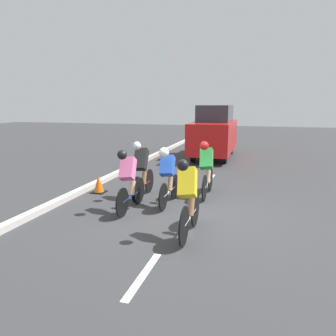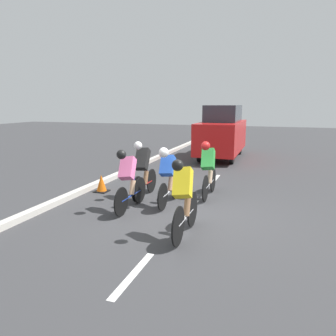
{
  "view_description": "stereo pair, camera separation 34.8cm",
  "coord_description": "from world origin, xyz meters",
  "px_view_note": "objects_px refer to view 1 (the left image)",
  "views": [
    {
      "loc": [
        -1.55,
        6.94,
        2.45
      ],
      "look_at": [
        0.54,
        -0.35,
        0.95
      ],
      "focal_mm": 35.0,
      "sensor_mm": 36.0,
      "label": 1
    },
    {
      "loc": [
        -1.88,
        6.84,
        2.45
      ],
      "look_at": [
        0.54,
        -0.35,
        0.95
      ],
      "focal_mm": 35.0,
      "sensor_mm": 36.0,
      "label": 2
    }
  ],
  "objects_px": {
    "cyclist_yellow": "(188,197)",
    "traffic_cone": "(99,184)",
    "cyclist_green": "(207,167)",
    "cyclist_blue": "(168,174)",
    "cyclist_black": "(142,168)",
    "cyclist_pink": "(129,179)",
    "support_car": "(214,132)"
  },
  "relations": [
    {
      "from": "cyclist_pink",
      "to": "support_car",
      "type": "relative_size",
      "value": 0.38
    },
    {
      "from": "cyclist_green",
      "to": "cyclist_pink",
      "type": "bearing_deg",
      "value": 47.44
    },
    {
      "from": "cyclist_black",
      "to": "cyclist_pink",
      "type": "height_order",
      "value": "cyclist_black"
    },
    {
      "from": "cyclist_yellow",
      "to": "cyclist_pink",
      "type": "relative_size",
      "value": 1.01
    },
    {
      "from": "cyclist_black",
      "to": "support_car",
      "type": "xyz_separation_m",
      "value": [
        -0.88,
        -7.11,
        0.38
      ]
    },
    {
      "from": "cyclist_green",
      "to": "cyclist_blue",
      "type": "xyz_separation_m",
      "value": [
        0.78,
        1.01,
        -0.02
      ]
    },
    {
      "from": "cyclist_yellow",
      "to": "traffic_cone",
      "type": "bearing_deg",
      "value": -36.95
    },
    {
      "from": "cyclist_green",
      "to": "traffic_cone",
      "type": "xyz_separation_m",
      "value": [
        2.95,
        0.44,
        -0.56
      ]
    },
    {
      "from": "cyclist_yellow",
      "to": "support_car",
      "type": "relative_size",
      "value": 0.38
    },
    {
      "from": "cyclist_green",
      "to": "support_car",
      "type": "bearing_deg",
      "value": -83.57
    },
    {
      "from": "support_car",
      "to": "cyclist_black",
      "type": "bearing_deg",
      "value": 82.99
    },
    {
      "from": "cyclist_yellow",
      "to": "cyclist_black",
      "type": "bearing_deg",
      "value": -51.34
    },
    {
      "from": "cyclist_green",
      "to": "cyclist_blue",
      "type": "bearing_deg",
      "value": 52.42
    },
    {
      "from": "cyclist_pink",
      "to": "support_car",
      "type": "bearing_deg",
      "value": -95.48
    },
    {
      "from": "cyclist_yellow",
      "to": "traffic_cone",
      "type": "xyz_separation_m",
      "value": [
        3.06,
        -2.3,
        -0.53
      ]
    },
    {
      "from": "cyclist_green",
      "to": "cyclist_blue",
      "type": "distance_m",
      "value": 1.28
    },
    {
      "from": "cyclist_black",
      "to": "traffic_cone",
      "type": "xyz_separation_m",
      "value": [
        1.34,
        -0.15,
        -0.56
      ]
    },
    {
      "from": "cyclist_black",
      "to": "traffic_cone",
      "type": "height_order",
      "value": "cyclist_black"
    },
    {
      "from": "support_car",
      "to": "traffic_cone",
      "type": "distance_m",
      "value": 7.37
    },
    {
      "from": "cyclist_green",
      "to": "cyclist_blue",
      "type": "relative_size",
      "value": 1.01
    },
    {
      "from": "cyclist_blue",
      "to": "cyclist_yellow",
      "type": "bearing_deg",
      "value": 117.33
    },
    {
      "from": "cyclist_green",
      "to": "traffic_cone",
      "type": "distance_m",
      "value": 3.03
    },
    {
      "from": "traffic_cone",
      "to": "cyclist_blue",
      "type": "bearing_deg",
      "value": 165.15
    },
    {
      "from": "cyclist_blue",
      "to": "support_car",
      "type": "xyz_separation_m",
      "value": [
        -0.04,
        -7.54,
        0.39
      ]
    },
    {
      "from": "cyclist_green",
      "to": "cyclist_black",
      "type": "bearing_deg",
      "value": 20.01
    },
    {
      "from": "cyclist_yellow",
      "to": "support_car",
      "type": "xyz_separation_m",
      "value": [
        0.85,
        -9.27,
        0.4
      ]
    },
    {
      "from": "cyclist_yellow",
      "to": "cyclist_black",
      "type": "distance_m",
      "value": 2.76
    },
    {
      "from": "cyclist_yellow",
      "to": "cyclist_green",
      "type": "height_order",
      "value": "cyclist_green"
    },
    {
      "from": "cyclist_yellow",
      "to": "cyclist_black",
      "type": "xyz_separation_m",
      "value": [
        1.72,
        -2.15,
        0.02
      ]
    },
    {
      "from": "cyclist_yellow",
      "to": "traffic_cone",
      "type": "height_order",
      "value": "cyclist_yellow"
    },
    {
      "from": "cyclist_pink",
      "to": "support_car",
      "type": "distance_m",
      "value": 8.23
    },
    {
      "from": "cyclist_yellow",
      "to": "cyclist_black",
      "type": "height_order",
      "value": "cyclist_black"
    }
  ]
}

